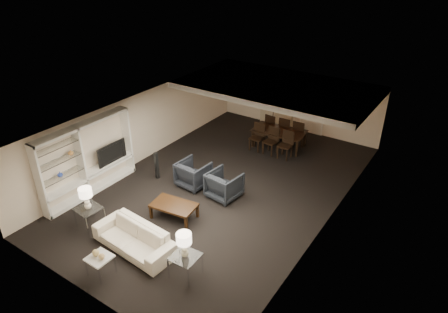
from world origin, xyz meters
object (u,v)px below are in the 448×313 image
at_px(chair_fr, 300,133).
at_px(table_lamp_left, 86,199).
at_px(armchair_right, 224,185).
at_px(television, 109,152).
at_px(side_table_right, 186,266).
at_px(floor_speaker, 157,165).
at_px(chair_nm, 271,141).
at_px(dining_table, 278,139).
at_px(sofa, 134,238).
at_px(coffee_table, 174,211).
at_px(side_table_left, 90,217).
at_px(marble_table, 101,266).
at_px(armchair_left, 193,174).
at_px(vase_blue, 60,174).
at_px(chair_fl, 272,126).
at_px(pendant_light, 284,101).
at_px(table_lamp_right, 184,245).
at_px(chair_fm, 286,129).
at_px(floor_lamp, 273,110).
at_px(chair_nl, 256,137).
at_px(vase_amber, 71,152).
at_px(chair_nr, 285,145).

bearing_deg(chair_fr, table_lamp_left, 70.15).
relative_size(armchair_right, television, 0.84).
distance_m(side_table_right, floor_speaker, 4.68).
bearing_deg(chair_nm, dining_table, 94.56).
bearing_deg(sofa, coffee_table, 94.30).
relative_size(side_table_left, marble_table, 1.20).
height_order(armchair_left, chair_fr, chair_fr).
height_order(vase_blue, chair_fl, vase_blue).
bearing_deg(pendant_light, floor_speaker, -119.59).
relative_size(side_table_left, table_lamp_right, 0.97).
bearing_deg(table_lamp_left, chair_fm, 74.97).
height_order(side_table_left, table_lamp_left, table_lamp_left).
relative_size(coffee_table, dining_table, 0.64).
bearing_deg(floor_lamp, side_table_left, -96.95).
bearing_deg(table_lamp_left, side_table_left, 0.00).
bearing_deg(dining_table, armchair_left, -109.76).
relative_size(chair_nm, chair_fl, 1.00).
distance_m(armchair_left, marble_table, 4.44).
xyz_separation_m(armchair_right, marble_table, (-0.60, -4.40, -0.17)).
relative_size(sofa, dining_table, 1.16).
distance_m(marble_table, chair_nm, 7.77).
xyz_separation_m(pendant_light, table_lamp_right, (1.14, -7.30, -1.00)).
bearing_deg(chair_nl, television, -122.39).
distance_m(sofa, side_table_left, 1.70).
xyz_separation_m(pendant_light, coffee_table, (-0.56, -5.70, -1.69)).
bearing_deg(table_lamp_left, pendant_light, 72.84).
bearing_deg(dining_table, chair_nl, -137.95).
height_order(vase_blue, chair_nm, vase_blue).
bearing_deg(vase_amber, table_lamp_right, -8.17).
relative_size(pendant_light, floor_speaker, 0.54).
bearing_deg(coffee_table, floor_lamp, 94.86).
bearing_deg(armchair_right, dining_table, -81.41).
relative_size(table_lamp_right, television, 0.59).
height_order(vase_blue, floor_lamp, floor_lamp).
distance_m(vase_amber, chair_fr, 8.42).
distance_m(pendant_light, dining_table, 1.57).
bearing_deg(armchair_left, floor_lamp, -86.15).
bearing_deg(chair_nm, marble_table, -88.65).
xyz_separation_m(coffee_table, chair_fm, (0.44, 6.35, 0.29)).
bearing_deg(chair_nr, dining_table, 133.90).
xyz_separation_m(marble_table, vase_blue, (-3.05, 1.31, 0.88)).
height_order(side_table_right, table_lamp_left, table_lamp_left).
height_order(chair_fm, chair_fr, same).
bearing_deg(side_table_right, vase_amber, 171.83).
relative_size(pendant_light, side_table_left, 0.82).
distance_m(armchair_left, vase_amber, 3.79).
bearing_deg(side_table_right, armchair_left, 124.88).
xyz_separation_m(side_table_left, television, (-1.32, 2.04, 0.78)).
relative_size(pendant_light, chair_fm, 0.50).
bearing_deg(chair_fr, side_table_right, 93.91).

